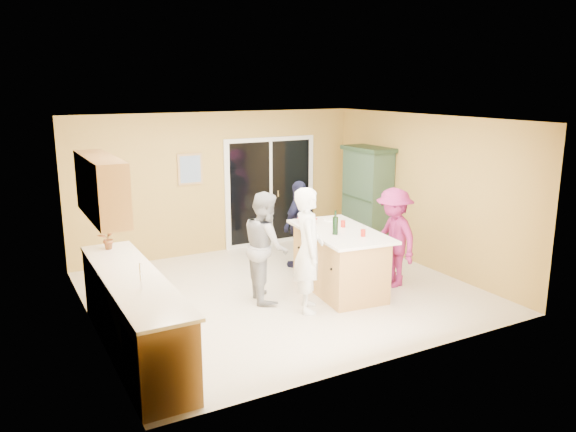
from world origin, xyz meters
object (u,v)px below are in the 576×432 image
woman_navy (300,224)px  woman_magenta (394,237)px  green_hutch (367,200)px  kitchen_island (339,262)px  woman_white (308,250)px  woman_grey (266,246)px

woman_navy → woman_magenta: bearing=92.0°
green_hutch → woman_navy: bearing=-169.4°
kitchen_island → woman_white: (-0.80, -0.43, 0.42)m
woman_white → woman_magenta: bearing=-56.6°
green_hutch → woman_grey: (-2.82, -1.38, -0.15)m
green_hutch → woman_magenta: (-0.83, -1.82, -0.18)m
woman_grey → kitchen_island: bearing=-88.7°
woman_magenta → kitchen_island: bearing=-99.0°
green_hutch → woman_white: green_hutch is taller
kitchen_island → woman_grey: woman_grey is taller
woman_navy → green_hutch: bearing=164.7°
green_hutch → woman_navy: green_hutch is taller
woman_grey → woman_magenta: bearing=-89.3°
green_hutch → woman_navy: size_ratio=1.30×
woman_white → woman_navy: (0.87, 1.74, -0.12)m
kitchen_island → green_hutch: bearing=49.9°
woman_grey → woman_navy: (1.19, 1.08, -0.05)m
green_hutch → woman_magenta: bearing=-114.5°
green_hutch → woman_grey: 3.15m
kitchen_island → woman_navy: (0.06, 1.31, 0.30)m
kitchen_island → woman_grey: (-1.13, 0.23, 0.35)m
green_hutch → woman_grey: size_ratio=1.22×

